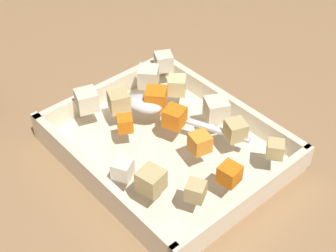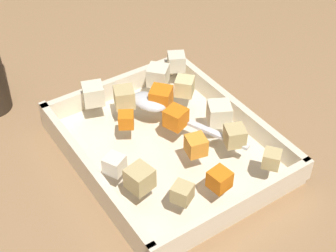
% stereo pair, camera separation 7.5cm
% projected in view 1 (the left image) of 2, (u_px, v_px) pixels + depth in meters
% --- Properties ---
extents(ground_plane, '(4.00, 4.00, 0.00)m').
position_uv_depth(ground_plane, '(170.00, 151.00, 0.79)').
color(ground_plane, '#936D47').
extents(baking_dish, '(0.34, 0.27, 0.05)m').
position_uv_depth(baking_dish, '(168.00, 148.00, 0.78)').
color(baking_dish, beige).
rests_on(baking_dish, ground_plane).
extents(carrot_chunk_center, '(0.05, 0.05, 0.03)m').
position_uv_depth(carrot_chunk_center, '(156.00, 98.00, 0.79)').
color(carrot_chunk_center, orange).
rests_on(carrot_chunk_center, baking_dish).
extents(carrot_chunk_mid_right, '(0.03, 0.03, 0.03)m').
position_uv_depth(carrot_chunk_mid_right, '(202.00, 141.00, 0.72)').
color(carrot_chunk_mid_right, orange).
rests_on(carrot_chunk_mid_right, baking_dish).
extents(carrot_chunk_corner_se, '(0.03, 0.03, 0.02)m').
position_uv_depth(carrot_chunk_corner_se, '(125.00, 123.00, 0.75)').
color(carrot_chunk_corner_se, orange).
rests_on(carrot_chunk_corner_se, baking_dish).
extents(carrot_chunk_under_handle, '(0.04, 0.04, 0.03)m').
position_uv_depth(carrot_chunk_under_handle, '(175.00, 117.00, 0.76)').
color(carrot_chunk_under_handle, orange).
rests_on(carrot_chunk_under_handle, baking_dish).
extents(carrot_chunk_near_left, '(0.03, 0.03, 0.03)m').
position_uv_depth(carrot_chunk_near_left, '(229.00, 174.00, 0.67)').
color(carrot_chunk_near_left, orange).
rests_on(carrot_chunk_near_left, baking_dish).
extents(potato_chunk_mid_left, '(0.04, 0.04, 0.03)m').
position_uv_depth(potato_chunk_mid_left, '(119.00, 101.00, 0.78)').
color(potato_chunk_mid_left, tan).
rests_on(potato_chunk_mid_left, baking_dish).
extents(potato_chunk_corner_ne, '(0.04, 0.04, 0.03)m').
position_uv_depth(potato_chunk_corner_ne, '(87.00, 100.00, 0.78)').
color(potato_chunk_corner_ne, beige).
rests_on(potato_chunk_corner_ne, baking_dish).
extents(potato_chunk_rim_edge, '(0.04, 0.04, 0.03)m').
position_uv_depth(potato_chunk_rim_edge, '(177.00, 85.00, 0.82)').
color(potato_chunk_rim_edge, '#E0CC89').
rests_on(potato_chunk_rim_edge, baking_dish).
extents(potato_chunk_corner_nw, '(0.04, 0.04, 0.03)m').
position_uv_depth(potato_chunk_corner_nw, '(236.00, 130.00, 0.73)').
color(potato_chunk_corner_nw, tan).
rests_on(potato_chunk_corner_nw, baking_dish).
extents(potato_chunk_far_left, '(0.04, 0.04, 0.03)m').
position_uv_depth(potato_chunk_far_left, '(151.00, 181.00, 0.66)').
color(potato_chunk_far_left, tan).
rests_on(potato_chunk_far_left, baking_dish).
extents(potato_chunk_near_right, '(0.05, 0.05, 0.03)m').
position_uv_depth(potato_chunk_near_right, '(216.00, 109.00, 0.77)').
color(potato_chunk_near_right, beige).
rests_on(potato_chunk_near_right, baking_dish).
extents(potato_chunk_heap_top, '(0.05, 0.05, 0.03)m').
position_uv_depth(potato_chunk_heap_top, '(148.00, 77.00, 0.83)').
color(potato_chunk_heap_top, beige).
rests_on(potato_chunk_heap_top, baking_dish).
extents(potato_chunk_front_center, '(0.03, 0.03, 0.02)m').
position_uv_depth(potato_chunk_front_center, '(275.00, 149.00, 0.71)').
color(potato_chunk_front_center, tan).
rests_on(potato_chunk_front_center, baking_dish).
extents(potato_chunk_near_spoon, '(0.03, 0.03, 0.02)m').
position_uv_depth(potato_chunk_near_spoon, '(196.00, 191.00, 0.65)').
color(potato_chunk_near_spoon, tan).
rests_on(potato_chunk_near_spoon, baking_dish).
extents(parsnip_chunk_heap_side, '(0.04, 0.04, 0.03)m').
position_uv_depth(parsnip_chunk_heap_side, '(164.00, 61.00, 0.87)').
color(parsnip_chunk_heap_side, beige).
rests_on(parsnip_chunk_heap_side, baking_dish).
extents(parsnip_chunk_corner_sw, '(0.03, 0.03, 0.03)m').
position_uv_depth(parsnip_chunk_corner_sw, '(123.00, 169.00, 0.68)').
color(parsnip_chunk_corner_sw, silver).
rests_on(parsnip_chunk_corner_sw, baking_dish).
extents(serving_spoon, '(0.20, 0.10, 0.02)m').
position_uv_depth(serving_spoon, '(152.00, 106.00, 0.78)').
color(serving_spoon, silver).
rests_on(serving_spoon, baking_dish).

